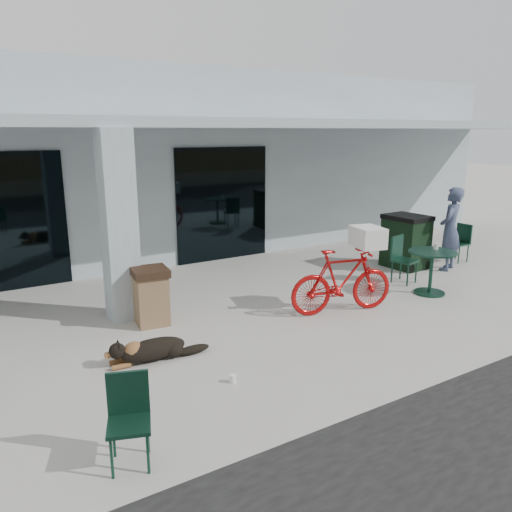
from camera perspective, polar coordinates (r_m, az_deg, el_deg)
ground at (r=7.42m, az=2.11°, el=-10.34°), size 80.00×80.00×0.00m
building at (r=14.62m, az=-16.91°, el=10.32°), size 22.00×7.00×4.50m
storefront_glass_right at (r=12.08m, az=-3.85°, el=5.91°), size 2.40×0.06×2.70m
column at (r=8.36m, az=-15.38°, el=3.22°), size 0.50×0.50×3.12m
overhang at (r=9.94m, az=-9.68°, el=14.74°), size 22.00×2.80×0.18m
bicycle at (r=8.69m, az=9.82°, el=-2.83°), size 1.96×0.96×1.13m
laundry_basket at (r=8.72m, az=12.65°, el=2.13°), size 0.56×0.67×0.35m
dog at (r=7.09m, az=-11.64°, el=-10.28°), size 1.08×0.43×0.35m
cup_near_dog at (r=6.44m, az=-2.68°, el=-13.82°), size 0.10×0.10×0.10m
cafe_chair_near at (r=5.01m, az=-14.33°, el=-18.06°), size 0.52×0.54×0.88m
cafe_table_far at (r=10.16m, az=19.36°, el=-1.79°), size 1.05×1.05×0.84m
cafe_chair_far_a at (r=10.71m, az=16.65°, el=-0.43°), size 0.54×0.57×0.97m
cafe_chair_far_b at (r=12.92m, az=22.11°, el=1.38°), size 0.45×0.41×0.90m
person at (r=11.96m, az=21.31°, el=2.88°), size 0.81×0.69×1.87m
cup_on_table at (r=10.22m, az=19.87°, el=1.03°), size 0.10×0.10×0.12m
trash_receptacle at (r=8.26m, az=-11.90°, el=-4.54°), size 0.61×0.61×0.94m
wheeled_bin at (r=11.93m, az=16.73°, el=1.61°), size 0.79×0.99×1.22m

